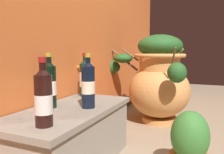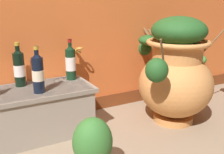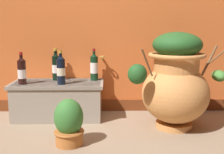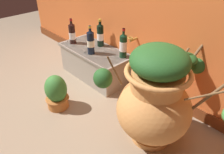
% 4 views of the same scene
% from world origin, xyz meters
% --- Properties ---
extents(terracotta_urn, '(1.06, 0.90, 0.83)m').
position_xyz_m(terracotta_urn, '(0.59, 0.61, 0.41)').
color(terracotta_urn, '#D68E4C').
rests_on(terracotta_urn, ground_plane).
extents(stone_ledge, '(0.87, 0.41, 0.35)m').
position_xyz_m(stone_ledge, '(-0.48, 0.88, 0.19)').
color(stone_ledge, '#9E9384').
rests_on(stone_ledge, ground_plane).
extents(wine_bottle_left, '(0.08, 0.08, 0.31)m').
position_xyz_m(wine_bottle_left, '(-0.43, 0.80, 0.49)').
color(wine_bottle_left, black).
rests_on(wine_bottle_left, stone_ledge).
extents(wine_bottle_middle, '(0.08, 0.08, 0.31)m').
position_xyz_m(wine_bottle_middle, '(-0.51, 1.00, 0.49)').
color(wine_bottle_middle, black).
rests_on(wine_bottle_middle, stone_ledge).
extents(wine_bottle_right, '(0.08, 0.08, 0.31)m').
position_xyz_m(wine_bottle_right, '(-0.13, 0.99, 0.49)').
color(wine_bottle_right, black).
rests_on(wine_bottle_right, stone_ledge).
extents(wine_bottle_back, '(0.08, 0.08, 0.30)m').
position_xyz_m(wine_bottle_back, '(-0.79, 0.81, 0.48)').
color(wine_bottle_back, black).
rests_on(wine_bottle_back, stone_ledge).
extents(potted_shrub, '(0.23, 0.23, 0.35)m').
position_xyz_m(potted_shrub, '(-0.29, 0.25, 0.17)').
color(potted_shrub, '#C17033').
rests_on(potted_shrub, ground_plane).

